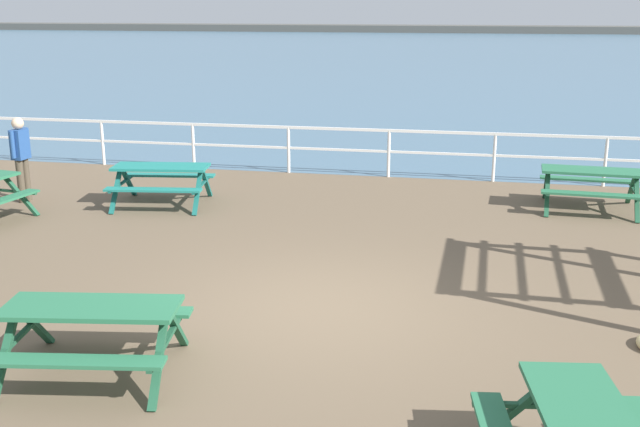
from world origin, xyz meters
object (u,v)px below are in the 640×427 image
picnic_table_seaward (591,180)px  picnic_table_corner (161,175)px  picnic_table_near_left (92,322)px  visitor (21,154)px

picnic_table_seaward → picnic_table_corner: 8.13m
picnic_table_near_left → picnic_table_corner: same height
picnic_table_near_left → picnic_table_seaward: (5.99, 7.93, 0.00)m
picnic_table_corner → visitor: visitor is taller
picnic_table_seaward → picnic_table_corner: size_ratio=0.95×
picnic_table_near_left → picnic_table_seaward: 9.94m
picnic_table_seaward → visitor: bearing=-168.7°
picnic_table_corner → visitor: (-2.77, -0.27, 0.36)m
picnic_table_near_left → visitor: bearing=117.9°
picnic_table_seaward → picnic_table_corner: same height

